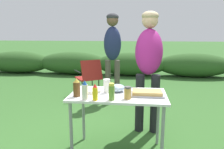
{
  "coord_description": "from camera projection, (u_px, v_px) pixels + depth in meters",
  "views": [
    {
      "loc": [
        0.22,
        -2.42,
        1.45
      ],
      "look_at": [
        -0.12,
        0.38,
        0.89
      ],
      "focal_mm": 35.0,
      "sensor_mm": 36.0,
      "label": 1
    }
  ],
  "objects": [
    {
      "name": "shrub_hedge",
      "position": [
        132.0,
        64.0,
        7.24
      ],
      "size": [
        14.4,
        0.9,
        0.76
      ],
      "color": "#2D5623",
      "rests_on": "ground"
    },
    {
      "name": "folding_table",
      "position": [
        118.0,
        100.0,
        2.53
      ],
      "size": [
        1.1,
        0.64,
        0.74
      ],
      "color": "white",
      "rests_on": "ground"
    },
    {
      "name": "food_tray",
      "position": [
        147.0,
        93.0,
        2.45
      ],
      "size": [
        0.37,
        0.23,
        0.06
      ],
      "color": "#9E9EA3",
      "rests_on": "folding_table"
    },
    {
      "name": "plate_stack",
      "position": [
        92.0,
        90.0,
        2.59
      ],
      "size": [
        0.21,
        0.21,
        0.04
      ],
      "primitive_type": "cylinder",
      "color": "white",
      "rests_on": "folding_table"
    },
    {
      "name": "mixing_bowl",
      "position": [
        117.0,
        88.0,
        2.6
      ],
      "size": [
        0.18,
        0.18,
        0.09
      ],
      "primitive_type": "ellipsoid",
      "color": "#99B2CC",
      "rests_on": "folding_table"
    },
    {
      "name": "paper_cup_stack",
      "position": [
        107.0,
        86.0,
        2.56
      ],
      "size": [
        0.08,
        0.08,
        0.16
      ],
      "primitive_type": "cylinder",
      "color": "white",
      "rests_on": "folding_table"
    },
    {
      "name": "spice_jar",
      "position": [
        128.0,
        93.0,
        2.32
      ],
      "size": [
        0.08,
        0.08,
        0.13
      ],
      "color": "#B2893D",
      "rests_on": "folding_table"
    },
    {
      "name": "mustard_bottle",
      "position": [
        95.0,
        92.0,
        2.27
      ],
      "size": [
        0.06,
        0.06,
        0.18
      ],
      "color": "yellow",
      "rests_on": "folding_table"
    },
    {
      "name": "relish_jar",
      "position": [
        112.0,
        92.0,
        2.28
      ],
      "size": [
        0.06,
        0.06,
        0.18
      ],
      "color": "olive",
      "rests_on": "folding_table"
    },
    {
      "name": "beer_bottle",
      "position": [
        77.0,
        88.0,
        2.41
      ],
      "size": [
        0.08,
        0.08,
        0.2
      ],
      "color": "brown",
      "rests_on": "folding_table"
    },
    {
      "name": "mayo_bottle",
      "position": [
        85.0,
        91.0,
        2.29
      ],
      "size": [
        0.06,
        0.06,
        0.21
      ],
      "color": "silver",
      "rests_on": "folding_table"
    },
    {
      "name": "standing_person_in_gray_fleece",
      "position": [
        149.0,
        57.0,
        3.14
      ],
      "size": [
        0.42,
        0.54,
        1.74
      ],
      "rotation": [
        0.0,
        0.0,
        -0.05
      ],
      "color": "black",
      "rests_on": "ground"
    },
    {
      "name": "standing_person_in_dark_puffer",
      "position": [
        112.0,
        46.0,
        4.48
      ],
      "size": [
        0.36,
        0.27,
        1.8
      ],
      "rotation": [
        0.0,
        0.0,
        0.04
      ],
      "color": "#4C473D",
      "rests_on": "ground"
    },
    {
      "name": "camp_chair_green_behind_table",
      "position": [
        89.0,
        75.0,
        4.92
      ],
      "size": [
        0.71,
        0.75,
        0.83
      ],
      "rotation": [
        0.0,
        0.0,
        0.6
      ],
      "color": "maroon",
      "rests_on": "ground"
    }
  ]
}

